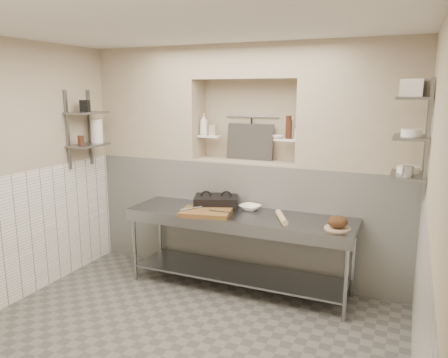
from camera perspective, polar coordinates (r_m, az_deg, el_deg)
The scene contains 48 objects.
floor at distance 4.39m, azimuth -5.77°, elevation -20.42°, with size 4.00×3.90×0.10m, color #605B55.
ceiling at distance 3.78m, azimuth -6.70°, elevation 20.33°, with size 4.00×3.90×0.10m, color silver.
wall_left at distance 5.14m, azimuth -26.50°, elevation 0.57°, with size 0.10×3.90×2.80m, color tan.
wall_right at distance 3.36m, azimuth 26.03°, elevation -4.62°, with size 0.10×3.90×2.80m, color tan.
wall_back at distance 5.62m, azimuth 3.90°, elevation 2.58°, with size 4.00×0.10×2.80m, color tan.
backwall_lower at distance 5.54m, azimuth 2.93°, elevation -4.95°, with size 4.00×0.40×1.40m, color white.
alcove_sill at distance 5.39m, azimuth 3.01°, elevation 2.32°, with size 1.30×0.40×0.02m, color tan.
backwall_pillar_left at distance 5.92m, azimuth -9.21°, elevation 9.71°, with size 1.35×0.40×1.40m, color tan.
backwall_pillar_right at distance 5.02m, azimuth 17.60°, elevation 9.06°, with size 1.35×0.40×1.40m, color tan.
backwall_header at distance 5.33m, azimuth 3.14°, elevation 15.05°, with size 1.30×0.40×0.40m, color tan.
wainscot_left at distance 5.26m, azimuth -25.39°, elevation -6.98°, with size 0.02×3.90×1.40m, color white.
wainscot_right at distance 3.60m, azimuth 24.04°, elevation -15.35°, with size 0.02×3.90×1.40m, color white.
alcove_shelf_left at distance 5.54m, azimuth -1.83°, elevation 5.60°, with size 0.28×0.16×0.03m, color white.
alcove_shelf_right at distance 5.20m, azimuth 8.23°, elevation 5.11°, with size 0.28×0.16×0.03m, color white.
utensil_rail at distance 5.49m, azimuth 3.69°, elevation 8.15°, with size 0.02×0.02×0.70m, color gray.
hanging_steel at distance 5.48m, azimuth 3.60°, elevation 6.36°, with size 0.02×0.02×0.30m, color black.
splash_panel at distance 5.45m, azimuth 3.40°, elevation 4.86°, with size 0.60×0.02×0.45m, color #383330.
shelf_rail_left_a at distance 5.92m, azimuth -17.10°, elevation 6.45°, with size 0.03×0.03×0.95m, color slate.
shelf_rail_left_b at distance 5.62m, azimuth -19.75°, elevation 6.05°, with size 0.03×0.03×0.95m, color slate.
wall_shelf_left_lower at distance 5.70m, azimuth -17.25°, elevation 4.24°, with size 0.30×0.50×0.03m, color slate.
wall_shelf_left_upper at distance 5.66m, azimuth -17.49°, elevation 8.26°, with size 0.30×0.50×0.03m, color slate.
shelf_rail_right_a at distance 4.51m, azimuth 24.98°, elevation 5.13°, with size 0.03×0.03×1.05m, color slate.
shelf_rail_right_b at distance 4.11m, azimuth 25.09°, elevation 4.61°, with size 0.03×0.03×1.05m, color slate.
wall_shelf_right_lower at distance 4.35m, azimuth 22.87°, elevation 0.45°, with size 0.30×0.50×0.03m, color slate.
wall_shelf_right_mid at distance 4.31m, azimuth 23.23°, elevation 5.03°, with size 0.30×0.50×0.03m, color slate.
wall_shelf_right_upper at distance 4.29m, azimuth 23.60°, elevation 9.67°, with size 0.30×0.50×0.03m, color slate.
prep_table at distance 5.02m, azimuth 1.94°, elevation -7.41°, with size 2.60×0.70×0.90m.
panini_press at distance 5.19m, azimuth -1.02°, elevation -2.99°, with size 0.61×0.53×0.14m.
cutting_board at distance 4.91m, azimuth -2.36°, elevation -4.37°, with size 0.55×0.39×0.05m, color brown.
knife_blade at distance 4.84m, azimuth -0.36°, elevation -4.32°, with size 0.29×0.03×0.01m, color gray.
tongs at distance 4.95m, azimuth -4.35°, elevation -3.88°, with size 0.03×0.03×0.28m, color gray.
mixing_bowl at distance 5.10m, azimuth 3.43°, elevation -3.73°, with size 0.24×0.24×0.06m, color white.
rolling_pin at distance 4.73m, azimuth 7.53°, elevation -4.99°, with size 0.07×0.07×0.43m, color #D4B07E.
bread_board at distance 4.56m, azimuth 14.58°, elevation -6.24°, with size 0.26×0.26×0.02m, color #D4B07E.
bread_loaf at distance 4.54m, azimuth 14.62°, elevation -5.41°, with size 0.20×0.20×0.12m, color #4C2D19.
bottle_soap at distance 5.55m, azimuth -2.65°, elevation 7.14°, with size 0.10×0.11×0.27m, color white.
jar_alcove at distance 5.52m, azimuth -1.40°, elevation 6.39°, with size 0.09×0.09×0.13m, color tan.
bowl_alcove at distance 5.19m, azimuth 7.05°, elevation 5.48°, with size 0.12×0.12×0.04m, color white.
condiment_a at distance 5.16m, azimuth 8.54°, elevation 6.42°, with size 0.06×0.06×0.22m, color #3C1D14.
condiment_b at distance 5.21m, azimuth 8.42°, elevation 6.73°, with size 0.07×0.07×0.27m, color #3C1D14.
condiment_c at distance 5.18m, azimuth 9.54°, elevation 5.85°, with size 0.07×0.07×0.12m, color white.
jug_left at distance 5.80m, azimuth -16.29°, elevation 6.04°, with size 0.15×0.15×0.30m, color white.
jar_left at distance 5.59m, azimuth -18.18°, elevation 4.80°, with size 0.08×0.08×0.12m, color #3C1D14.
box_left_upper at distance 5.64m, azimuth -17.70°, elevation 9.09°, with size 0.10×0.10×0.14m, color black.
bowl_right at distance 4.41m, azimuth 22.93°, elevation 1.16°, with size 0.20×0.20×0.06m, color white.
canister_right at distance 4.19m, azimuth 22.90°, elevation 0.90°, with size 0.10×0.10×0.10m, color gray.
bowl_right_mid at distance 4.26m, azimuth 23.27°, elevation 5.58°, with size 0.18×0.18×0.07m, color white.
basket_right at distance 4.26m, azimuth 23.70°, elevation 10.86°, with size 0.20×0.24×0.15m, color gray.
Camera 1 is at (1.85, -3.24, 2.26)m, focal length 35.00 mm.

